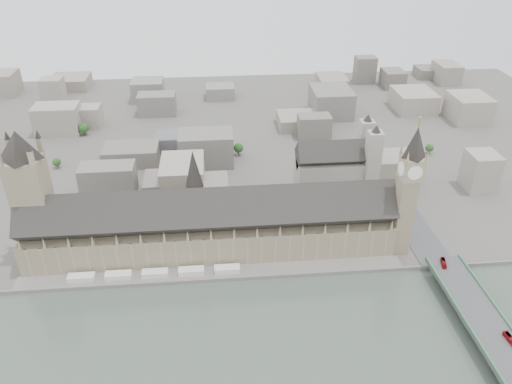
{
  "coord_description": "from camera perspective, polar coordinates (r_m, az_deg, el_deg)",
  "views": [
    {
      "loc": [
        5.31,
        -281.62,
        227.62
      ],
      "look_at": [
        34.92,
        42.68,
        36.39
      ],
      "focal_mm": 35.0,
      "sensor_mm": 36.0,
      "label": 1
    }
  ],
  "objects": [
    {
      "name": "ground",
      "position": [
        362.15,
        -4.95,
        -8.66
      ],
      "size": [
        900.0,
        900.0,
        0.0
      ],
      "primitive_type": "plane",
      "color": "#595651",
      "rests_on": "ground"
    },
    {
      "name": "embankment_wall",
      "position": [
        349.64,
        -4.92,
        -10.01
      ],
      "size": [
        600.0,
        1.5,
        3.0
      ],
      "primitive_type": "cube",
      "color": "slate",
      "rests_on": "ground"
    },
    {
      "name": "river_terrace",
      "position": [
        355.71,
        -4.94,
        -9.29
      ],
      "size": [
        270.0,
        15.0,
        2.0
      ],
      "primitive_type": "cube",
      "color": "slate",
      "rests_on": "ground"
    },
    {
      "name": "terrace_tents",
      "position": [
        357.04,
        -11.47,
        -9.09
      ],
      "size": [
        118.0,
        7.0,
        4.0
      ],
      "color": "white",
      "rests_on": "river_terrace"
    },
    {
      "name": "palace_of_westminster",
      "position": [
        364.44,
        -5.16,
        -3.93
      ],
      "size": [
        265.0,
        40.73,
        55.44
      ],
      "color": "gray",
      "rests_on": "ground"
    },
    {
      "name": "elizabeth_tower",
      "position": [
        360.87,
        17.05,
        0.95
      ],
      "size": [
        17.0,
        17.0,
        107.5
      ],
      "color": "gray",
      "rests_on": "ground"
    },
    {
      "name": "victoria_tower",
      "position": [
        374.92,
        -24.38,
        0.09
      ],
      "size": [
        30.0,
        30.0,
        100.0
      ],
      "color": "gray",
      "rests_on": "ground"
    },
    {
      "name": "central_tower",
      "position": [
        351.66,
        -7.06,
        1.32
      ],
      "size": [
        13.0,
        13.0,
        48.0
      ],
      "color": "gray",
      "rests_on": "ground"
    },
    {
      "name": "westminster_bridge",
      "position": [
        334.27,
        25.38,
        -15.04
      ],
      "size": [
        25.0,
        325.0,
        10.25
      ],
      "primitive_type": "cube",
      "color": "#474749",
      "rests_on": "ground"
    },
    {
      "name": "westminster_abbey",
      "position": [
        440.48,
        9.28,
        2.62
      ],
      "size": [
        68.0,
        36.0,
        64.0
      ],
      "color": "#A5A094",
      "rests_on": "ground"
    },
    {
      "name": "city_skyline_inland",
      "position": [
        566.46,
        -5.45,
        8.67
      ],
      "size": [
        720.0,
        360.0,
        38.0
      ],
      "primitive_type": null,
      "color": "gray",
      "rests_on": "ground"
    },
    {
      "name": "park_trees",
      "position": [
        406.69,
        -6.55,
        -2.57
      ],
      "size": [
        110.0,
        30.0,
        15.0
      ],
      "primitive_type": null,
      "color": "#1F4518",
      "rests_on": "ground"
    },
    {
      "name": "red_bus_north",
      "position": [
        369.97,
        20.66,
        -7.58
      ],
      "size": [
        5.02,
        11.1,
        3.01
      ],
      "primitive_type": "imported",
      "rotation": [
        0.0,
        0.0,
        -0.24
      ],
      "color": "#A01214",
      "rests_on": "westminster_bridge"
    },
    {
      "name": "red_bus_south",
      "position": [
        329.12,
        27.08,
        -14.75
      ],
      "size": [
        3.55,
        11.64,
        3.2
      ],
      "primitive_type": "imported",
      "rotation": [
        0.0,
        0.0,
        0.08
      ],
      "color": "red",
      "rests_on": "westminster_bridge"
    },
    {
      "name": "car_approach",
      "position": [
        431.98,
        17.66,
        -1.26
      ],
      "size": [
        3.63,
        5.71,
        1.54
      ],
      "primitive_type": "imported",
      "rotation": [
        0.0,
        0.0,
        0.3
      ],
      "color": "gray",
      "rests_on": "westminster_bridge"
    }
  ]
}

